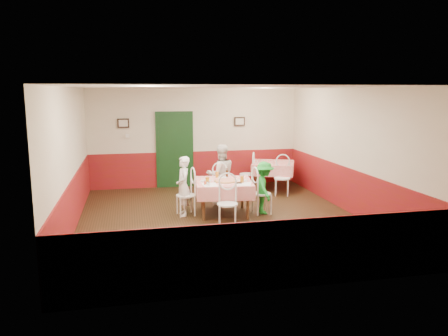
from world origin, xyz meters
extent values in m
plane|color=black|center=(0.00, 0.00, 0.00)|extent=(7.00, 7.00, 0.00)
plane|color=white|center=(0.00, 0.00, 2.80)|extent=(7.00, 7.00, 0.00)
cube|color=beige|center=(0.00, 3.50, 1.40)|extent=(6.00, 0.10, 2.80)
cube|color=beige|center=(0.00, -3.50, 1.40)|extent=(6.00, 0.10, 2.80)
cube|color=beige|center=(-3.00, 0.00, 1.40)|extent=(0.10, 7.00, 2.80)
cube|color=beige|center=(3.00, 0.00, 1.40)|extent=(0.10, 7.00, 2.80)
cube|color=maroon|center=(0.00, 3.48, 0.50)|extent=(6.00, 0.03, 1.00)
cube|color=maroon|center=(0.00, -3.48, 0.50)|extent=(6.00, 0.03, 1.00)
cube|color=maroon|center=(-2.98, 0.00, 0.50)|extent=(0.03, 7.00, 1.00)
cube|color=maroon|center=(2.98, 0.00, 0.50)|extent=(0.03, 7.00, 1.00)
cube|color=black|center=(-0.60, 3.45, 1.05)|extent=(0.96, 0.06, 2.10)
cube|color=black|center=(-2.00, 3.45, 1.85)|extent=(0.32, 0.03, 0.26)
cube|color=black|center=(1.30, 3.45, 1.85)|extent=(0.32, 0.03, 0.26)
cube|color=white|center=(-1.90, 3.45, 1.50)|extent=(0.10, 0.03, 0.10)
cube|color=red|center=(0.16, 0.36, 0.38)|extent=(1.37, 1.37, 0.77)
cube|color=red|center=(2.05, 2.56, 0.38)|extent=(1.46, 1.46, 0.77)
cylinder|color=#B74723|center=(0.18, 0.29, 0.78)|extent=(0.54, 0.54, 0.03)
cylinder|color=white|center=(-0.23, 0.41, 0.77)|extent=(0.28, 0.28, 0.01)
cylinder|color=white|center=(0.56, 0.31, 0.77)|extent=(0.28, 0.28, 0.01)
cylinder|color=white|center=(0.21, 0.75, 0.77)|extent=(0.28, 0.28, 0.01)
cylinder|color=#BF7219|center=(-0.25, 0.14, 0.83)|extent=(0.09, 0.09, 0.14)
cylinder|color=#BF7219|center=(0.50, 0.09, 0.83)|extent=(0.09, 0.09, 0.15)
cylinder|color=#BF7219|center=(0.09, 0.76, 0.83)|extent=(0.08, 0.08, 0.14)
cylinder|color=#381C0A|center=(0.31, 0.74, 0.86)|extent=(0.06, 0.06, 0.20)
cylinder|color=silver|center=(-0.28, -0.03, 0.81)|extent=(0.04, 0.04, 0.09)
cylinder|color=silver|center=(-0.26, -0.08, 0.81)|extent=(0.04, 0.04, 0.09)
cylinder|color=#B23319|center=(-0.32, 0.05, 0.81)|extent=(0.04, 0.04, 0.09)
cube|color=white|center=(-0.22, 0.02, 0.76)|extent=(0.30, 0.40, 0.00)
cube|color=white|center=(0.51, -0.05, 0.76)|extent=(0.42, 0.48, 0.00)
cube|color=black|center=(0.42, 0.04, 0.77)|extent=(0.12, 0.10, 0.02)
imported|color=gray|center=(-0.73, 0.47, 0.66)|extent=(0.33, 0.49, 1.32)
imported|color=gray|center=(0.28, 1.25, 0.73)|extent=(0.75, 0.60, 1.46)
imported|color=gray|center=(1.05, 0.24, 0.59)|extent=(0.51, 0.80, 1.18)
camera|label=1|loc=(-1.86, -8.88, 2.72)|focal=35.00mm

